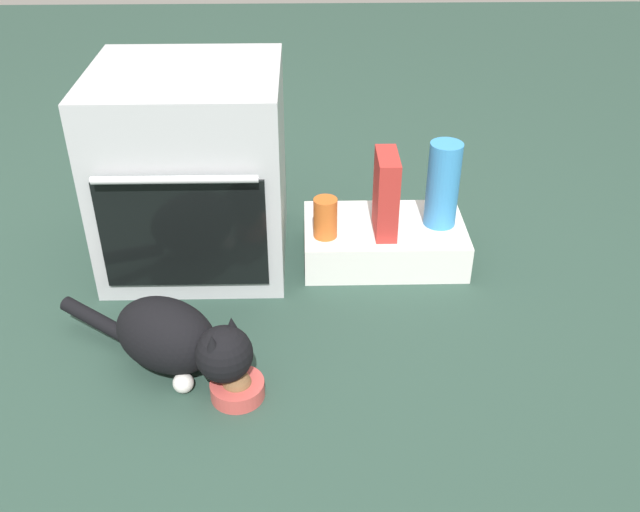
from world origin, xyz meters
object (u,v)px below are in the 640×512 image
Objects in this scene: food_bowl at (237,387)px; cat at (177,339)px; water_bottle at (443,185)px; pantry_cabinet at (384,241)px; cereal_box at (386,194)px; oven at (193,169)px; sauce_jar at (325,218)px.

food_bowl is 0.25× the size of cat.
water_bottle reaches higher than cat.
food_bowl is (-0.47, -0.69, -0.04)m from pantry_cabinet.
pantry_cabinet reaches higher than food_bowl.
cereal_box reaches higher than food_bowl.
pantry_cabinet is at bearing 73.34° from cat.
oven is 4.49× the size of food_bowl.
pantry_cabinet is at bearing 55.82° from food_bowl.
oven is at bearing 104.22° from food_bowl.
cereal_box is (-0.01, -0.04, 0.21)m from pantry_cabinet.
food_bowl is 0.99m from water_bottle.
cat reaches higher than food_bowl.
sauce_jar is 0.41m from water_bottle.
cat is at bearing -138.91° from cereal_box.
food_bowl is 0.53× the size of cereal_box.
cereal_box is (0.64, -0.08, -0.06)m from oven.
oven is 4.79× the size of sauce_jar.
food_bowl is at bearing -125.37° from cereal_box.
sauce_jar is (-0.20, -0.03, -0.07)m from cereal_box.
food_bowl is 0.69m from sauce_jar.
water_bottle reaches higher than pantry_cabinet.
cat is 0.85m from cereal_box.
oven is at bearing 177.66° from water_bottle.
cereal_box is at bearing -167.60° from water_bottle.
cereal_box is at bearing -6.86° from oven.
oven reaches higher than water_bottle.
cat is at bearing 149.42° from food_bowl.
cat is at bearing -88.62° from oven.
water_bottle reaches higher than cereal_box.
cat is 4.34× the size of sauce_jar.
pantry_cabinet is at bearing -178.68° from water_bottle.
food_bowl is at bearing -124.18° from pantry_cabinet.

